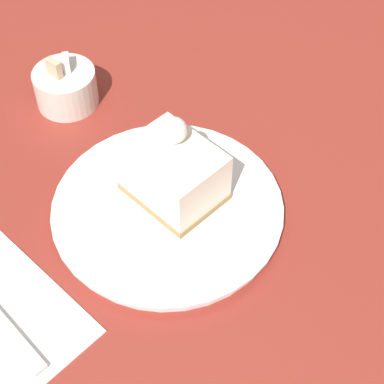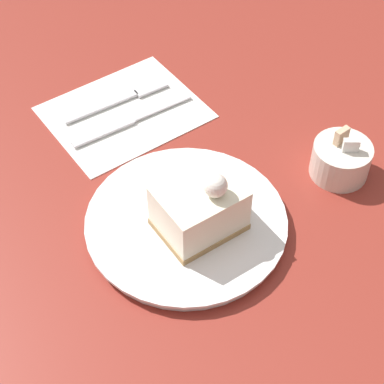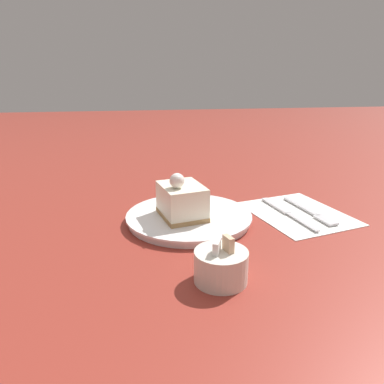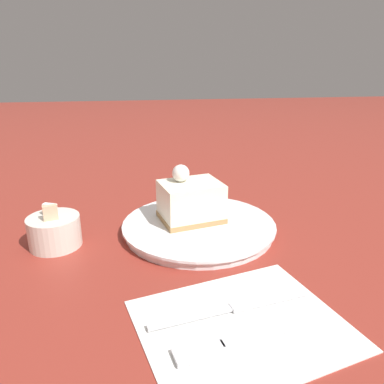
# 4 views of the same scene
# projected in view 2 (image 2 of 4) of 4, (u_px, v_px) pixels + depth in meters

# --- Properties ---
(ground_plane) EXTENTS (4.00, 4.00, 0.00)m
(ground_plane) POSITION_uv_depth(u_px,v_px,m) (151.00, 219.00, 0.79)
(ground_plane) COLOR maroon
(plate) EXTENTS (0.24, 0.24, 0.02)m
(plate) POSITION_uv_depth(u_px,v_px,m) (186.00, 223.00, 0.77)
(plate) COLOR white
(plate) RESTS_ON ground_plane
(cake_slice) EXTENTS (0.10, 0.11, 0.09)m
(cake_slice) POSITION_uv_depth(u_px,v_px,m) (200.00, 208.00, 0.74)
(cake_slice) COLOR #AD8451
(cake_slice) RESTS_ON plate
(napkin) EXTENTS (0.22, 0.25, 0.00)m
(napkin) POSITION_uv_depth(u_px,v_px,m) (124.00, 112.00, 0.92)
(napkin) COLOR white
(napkin) RESTS_ON ground_plane
(fork) EXTENTS (0.05, 0.17, 0.00)m
(fork) POSITION_uv_depth(u_px,v_px,m) (125.00, 97.00, 0.93)
(fork) COLOR silver
(fork) RESTS_ON napkin
(knife) EXTENTS (0.05, 0.19, 0.00)m
(knife) POSITION_uv_depth(u_px,v_px,m) (122.00, 124.00, 0.90)
(knife) COLOR silver
(knife) RESTS_ON napkin
(sugar_bowl) EXTENTS (0.08, 0.08, 0.07)m
(sugar_bowl) POSITION_uv_depth(u_px,v_px,m) (341.00, 159.00, 0.82)
(sugar_bowl) COLOR silver
(sugar_bowl) RESTS_ON ground_plane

